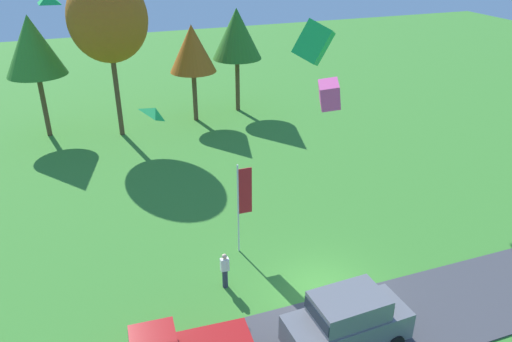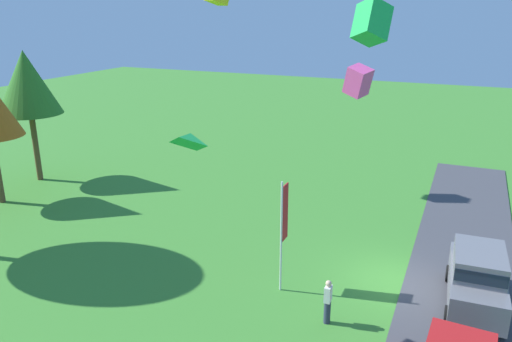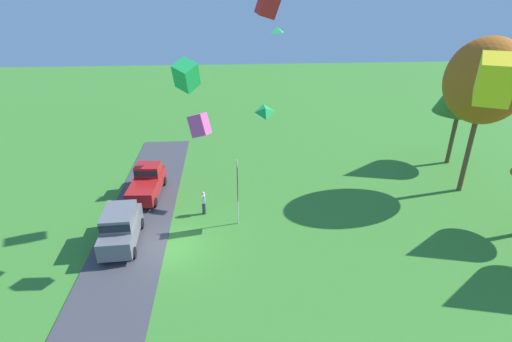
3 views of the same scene
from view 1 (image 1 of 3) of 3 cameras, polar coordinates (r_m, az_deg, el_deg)
name	(u,v)px [view 1 (image 1 of 3)]	position (r m, az deg, el deg)	size (l,w,h in m)	color
ground_plane	(322,289)	(22.31, 7.61, -13.27)	(120.00, 120.00, 0.00)	#3D842D
pavement_strip	(355,332)	(20.58, 11.20, -17.61)	(36.00, 4.40, 0.06)	#424247
car_suv_mid_row	(347,319)	(19.15, 10.39, -16.35)	(4.68, 2.21, 2.28)	slate
person_beside_suv	(225,270)	(21.78, -3.58, -11.25)	(0.36, 0.24, 1.71)	#2D334C
tree_far_right	(32,46)	(38.64, -24.18, 12.93)	(4.14, 4.14, 8.74)	brown
tree_center_back	(108,19)	(36.66, -16.59, 16.32)	(5.40, 5.40, 11.39)	brown
tree_right_of_center	(192,49)	(39.12, -7.30, 13.68)	(3.56, 3.56, 7.51)	brown
tree_left_of_center	(237,34)	(41.03, -2.22, 15.38)	(3.96, 3.96, 8.35)	brown
flag_banner	(243,197)	(22.90, -1.52, -3.02)	(0.71, 0.08, 4.60)	silver
kite_box_low_drifter	(329,95)	(20.39, 8.39, 8.63)	(0.77, 0.77, 1.08)	#EA4C9E
kite_diamond_high_left	(156,112)	(22.43, -11.38, 6.65)	(1.00, 0.98, 0.38)	green
kite_box_topmost	(314,43)	(18.80, 6.60, 14.36)	(0.95, 0.95, 1.33)	green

